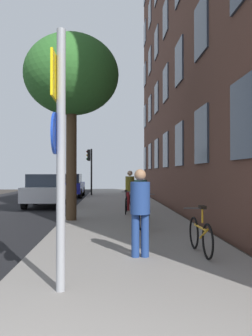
# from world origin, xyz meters

# --- Properties ---
(ground_plane) EXTENTS (41.80, 41.80, 0.00)m
(ground_plane) POSITION_xyz_m (-2.40, 15.00, 0.00)
(ground_plane) COLOR #332D28
(sidewalk) EXTENTS (4.20, 38.00, 0.12)m
(sidewalk) POSITION_xyz_m (1.10, 15.00, 0.06)
(sidewalk) COLOR gray
(sidewalk) RESTS_ON ground
(building_facade) EXTENTS (0.56, 27.00, 17.83)m
(building_facade) POSITION_xyz_m (3.69, 14.50, 8.93)
(building_facade) COLOR #513328
(building_facade) RESTS_ON ground
(sign_post) EXTENTS (0.15, 0.60, 3.49)m
(sign_post) POSITION_xyz_m (-0.09, 2.88, 2.08)
(sign_post) COLOR gray
(sign_post) RESTS_ON sidewalk
(traffic_light) EXTENTS (0.43, 0.24, 3.27)m
(traffic_light) POSITION_xyz_m (-0.80, 23.77, 2.37)
(traffic_light) COLOR black
(traffic_light) RESTS_ON sidewalk
(tree_near) EXTENTS (3.16, 3.16, 6.21)m
(tree_near) POSITION_xyz_m (-0.70, 10.22, 4.93)
(tree_near) COLOR #4C3823
(tree_near) RESTS_ON sidewalk
(bicycle_0) EXTENTS (0.42, 1.63, 0.95)m
(bicycle_0) POSITION_xyz_m (2.34, 4.99, 0.49)
(bicycle_0) COLOR black
(bicycle_0) RESTS_ON sidewalk
(bicycle_1) EXTENTS (0.52, 1.59, 0.90)m
(bicycle_1) POSITION_xyz_m (1.32, 7.39, 0.47)
(bicycle_1) COLOR black
(bicycle_1) RESTS_ON sidewalk
(bicycle_2) EXTENTS (0.52, 1.61, 0.96)m
(bicycle_2) POSITION_xyz_m (1.78, 9.79, 0.49)
(bicycle_2) COLOR black
(bicycle_2) RESTS_ON sidewalk
(bicycle_3) EXTENTS (0.42, 1.67, 0.91)m
(bicycle_3) POSITION_xyz_m (1.23, 12.19, 0.47)
(bicycle_3) COLOR black
(bicycle_3) RESTS_ON sidewalk
(bicycle_4) EXTENTS (0.43, 1.66, 0.90)m
(bicycle_4) POSITION_xyz_m (1.67, 14.59, 0.47)
(bicycle_4) COLOR black
(bicycle_4) RESTS_ON sidewalk
(bicycle_5) EXTENTS (0.44, 1.61, 0.94)m
(bicycle_5) POSITION_xyz_m (1.94, 16.99, 0.48)
(bicycle_5) COLOR black
(bicycle_5) RESTS_ON sidewalk
(pedestrian_0) EXTENTS (0.50, 0.50, 1.64)m
(pedestrian_0) POSITION_xyz_m (1.15, 4.78, 1.06)
(pedestrian_0) COLOR navy
(pedestrian_0) RESTS_ON sidewalk
(pedestrian_1) EXTENTS (0.45, 0.45, 1.61)m
(pedestrian_1) POSITION_xyz_m (1.44, 8.03, 1.04)
(pedestrian_1) COLOR olive
(pedestrian_1) RESTS_ON sidewalk
(pedestrian_2) EXTENTS (0.50, 0.50, 1.67)m
(pedestrian_2) POSITION_xyz_m (1.43, 13.19, 1.07)
(pedestrian_2) COLOR maroon
(pedestrian_2) RESTS_ON sidewalk
(car_0) EXTENTS (1.80, 4.02, 1.62)m
(car_0) POSITION_xyz_m (-2.55, 16.17, 0.84)
(car_0) COLOR silver
(car_0) RESTS_ON road_asphalt
(car_1) EXTENTS (1.79, 4.31, 1.62)m
(car_1) POSITION_xyz_m (-2.15, 23.49, 0.84)
(car_1) COLOR navy
(car_1) RESTS_ON road_asphalt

